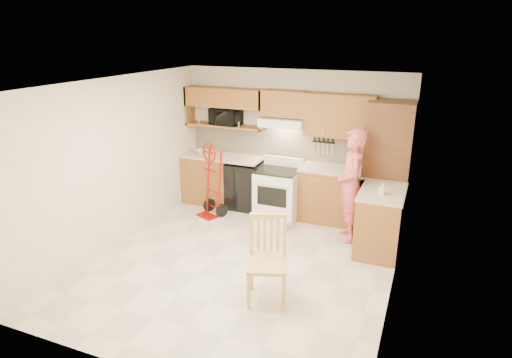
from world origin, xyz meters
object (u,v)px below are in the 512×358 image
Objects in this scene: microwave at (226,116)px; range at (277,192)px; person at (351,186)px; dining_chair at (267,261)px; hand_truck at (210,184)px.

microwave is 0.52× the size of range.
person is 1.68× the size of dining_chair.
person is (1.28, -0.25, 0.36)m from range.
range is 1.16m from hand_truck.
hand_truck is at bearing 113.87° from dining_chair.
dining_chair is at bearing -73.07° from range.
person is at bearing -11.02° from range.
microwave reaches higher than person.
person reaches higher than range.
hand_truck is at bearing -82.40° from microwave.
hand_truck is (-1.13, -0.25, 0.07)m from range.
microwave reaches higher than dining_chair.
person is at bearing -11.67° from microwave.
range is 0.88× the size of hand_truck.
person is 2.14m from dining_chair.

